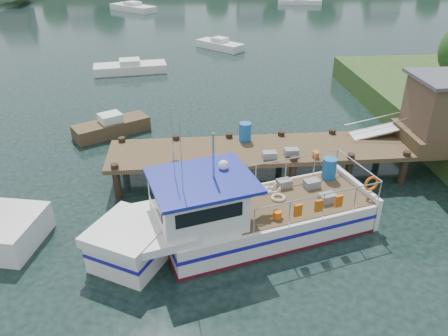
{
  "coord_description": "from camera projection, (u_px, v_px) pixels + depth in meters",
  "views": [
    {
      "loc": [
        -2.46,
        -17.39,
        10.05
      ],
      "look_at": [
        -1.0,
        -1.5,
        1.3
      ],
      "focal_mm": 35.0,
      "sensor_mm": 36.0,
      "label": 1
    }
  ],
  "objects": [
    {
      "name": "moored_far",
      "position": [
        300.0,
        1.0,
        66.29
      ],
      "size": [
        6.77,
        3.38,
        1.1
      ],
      "rotation": [
        0.0,
        0.0,
        0.07
      ],
      "color": "silver",
      "rests_on": "ground"
    },
    {
      "name": "moored_rowboat",
      "position": [
        111.0,
        127.0,
        24.16
      ],
      "size": [
        4.26,
        3.27,
        1.2
      ],
      "rotation": [
        0.0,
        0.0,
        -0.0
      ],
      "color": "#4F3C25",
      "rests_on": "ground"
    },
    {
      "name": "moored_b",
      "position": [
        220.0,
        45.0,
        41.5
      ],
      "size": [
        4.51,
        4.61,
        1.06
      ],
      "rotation": [
        0.0,
        0.0,
        -0.2
      ],
      "color": "silver",
      "rests_on": "ground"
    },
    {
      "name": "lobster_boat",
      "position": [
        233.0,
        217.0,
        15.71
      ],
      "size": [
        10.76,
        5.45,
        5.2
      ],
      "rotation": [
        0.0,
        0.0,
        0.27
      ],
      "color": "silver",
      "rests_on": "ground"
    },
    {
      "name": "ground_plane",
      "position": [
        243.0,
        176.0,
        20.21
      ],
      "size": [
        160.0,
        160.0,
        0.0
      ],
      "primitive_type": "plane",
      "color": "black"
    },
    {
      "name": "dock",
      "position": [
        387.0,
        126.0,
        19.66
      ],
      "size": [
        16.6,
        3.0,
        4.78
      ],
      "color": "#4F3C25",
      "rests_on": "ground"
    },
    {
      "name": "moored_a",
      "position": [
        130.0,
        67.0,
        34.72
      ],
      "size": [
        5.85,
        2.67,
        1.04
      ],
      "rotation": [
        0.0,
        0.0,
        -0.21
      ],
      "color": "silver",
      "rests_on": "ground"
    },
    {
      "name": "moored_d",
      "position": [
        133.0,
        7.0,
        60.93
      ],
      "size": [
        6.85,
        6.66,
        1.21
      ],
      "rotation": [
        0.0,
        0.0,
        0.29
      ],
      "color": "silver",
      "rests_on": "ground"
    }
  ]
}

